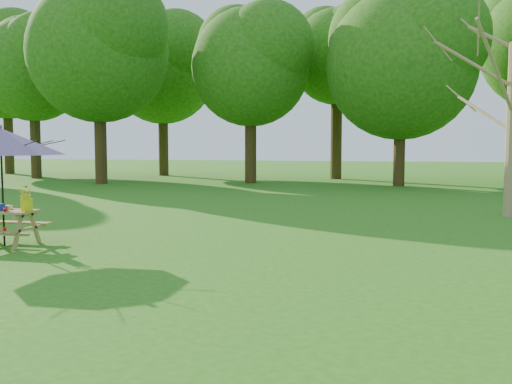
# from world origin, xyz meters

# --- Properties ---
(ground) EXTENTS (120.00, 120.00, 0.00)m
(ground) POSITION_xyz_m (0.00, 0.00, 0.00)
(ground) COLOR #2D6B14
(ground) RESTS_ON ground
(treeline) EXTENTS (60.00, 12.00, 16.00)m
(treeline) POSITION_xyz_m (0.00, 22.00, 8.00)
(treeline) COLOR #18530E
(treeline) RESTS_ON ground
(picnic_table) EXTENTS (1.20, 1.32, 0.67)m
(picnic_table) POSITION_xyz_m (-4.31, 4.52, 0.33)
(picnic_table) COLOR olive
(picnic_table) RESTS_ON ground
(patio_umbrella) EXTENTS (2.98, 2.98, 2.26)m
(patio_umbrella) POSITION_xyz_m (-4.31, 4.52, 1.95)
(patio_umbrella) COLOR black
(patio_umbrella) RESTS_ON ground
(produce_bins) EXTENTS (0.26, 0.37, 0.13)m
(produce_bins) POSITION_xyz_m (-4.35, 4.54, 0.72)
(produce_bins) COLOR #A9120D
(produce_bins) RESTS_ON picnic_table
(flower_bucket) EXTENTS (0.32, 0.29, 0.47)m
(flower_bucket) POSITION_xyz_m (-3.85, 4.57, 0.92)
(flower_bucket) COLOR #E3E50C
(flower_bucket) RESTS_ON picnic_table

